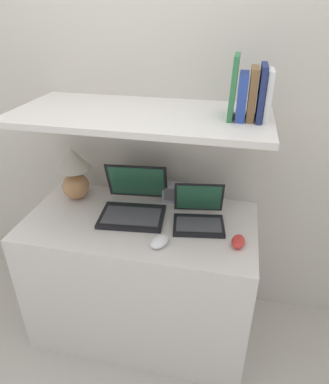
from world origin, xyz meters
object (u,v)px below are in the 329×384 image
Objects in this scene: book_white at (268,95)px; book_blue at (242,96)px; book_brown at (252,94)px; router_box at (173,192)px; table_lamp at (74,171)px; computer_mouse at (160,241)px; book_green at (234,87)px; second_mouse at (238,241)px; book_navy at (261,93)px; laptop_small at (199,216)px; laptop_large at (134,204)px.

book_blue is (-0.10, 0.00, -0.01)m from book_white.
router_box is at bearing 155.60° from book_brown.
computer_mouse is (0.55, -0.32, -0.15)m from table_lamp.
book_brown reaches higher than router_box.
book_green reaches higher than book_brown.
second_mouse is 0.65m from book_navy.
laptop_small is at bearing 144.94° from second_mouse.
book_navy reaches higher than laptop_small.
computer_mouse is (0.19, -0.24, -0.03)m from laptop_large.
book_blue reaches higher than laptop_small.
laptop_large reaches higher than computer_mouse.
book_brown is at bearing 94.05° from second_mouse.
book_white reaches higher than laptop_small.
table_lamp is 1.43× the size of book_brown.
laptop_large is 3.52× the size of second_mouse.
computer_mouse is 0.59× the size of book_brown.
second_mouse is at bearing -42.37° from router_box.
book_navy is 0.87× the size of book_green.
table_lamp reaches higher than laptop_large.
book_navy reaches higher than book_blue.
table_lamp is 0.83× the size of laptop_large.
book_blue is (0.85, -0.07, 0.46)m from table_lamp.
book_brown is (0.19, 0.03, 0.60)m from laptop_small.
router_box is 0.69m from book_green.
book_brown is at bearing -180.00° from book_navy.
second_mouse is (0.20, -0.14, -0.02)m from laptop_small.
laptop_large is 1.73× the size of book_brown.
router_box is (0.17, 0.17, 0.00)m from laptop_large.
table_lamp is at bearing 174.86° from book_green.
book_navy is at bearing 180.00° from book_white.
book_navy is (-0.03, 0.00, 0.01)m from book_white.
computer_mouse is at bearing -167.55° from second_mouse.
book_green is (-0.09, 0.17, 0.64)m from second_mouse.
book_blue is (0.31, -0.16, 0.57)m from router_box.
book_navy reaches higher than router_box.
book_brown is (0.33, 0.25, 0.62)m from computer_mouse.
computer_mouse is 0.74m from book_brown.
router_box is 0.63× the size of book_blue.
router_box is (-0.36, 0.33, 0.03)m from second_mouse.
book_brown reaches higher than book_blue.
book_white is 0.14m from book_green.
laptop_small is 0.63m from book_green.
book_navy is at bearing 8.40° from laptop_small.
book_blue is (-0.05, 0.17, 0.61)m from second_mouse.
computer_mouse is 0.56× the size of book_navy.
book_blue is at bearing 180.00° from book_white.
laptop_large is 0.79m from book_brown.
book_brown is at bearing 1.15° from laptop_large.
book_white is 0.06m from book_brown.
second_mouse is at bearing 12.45° from computer_mouse.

